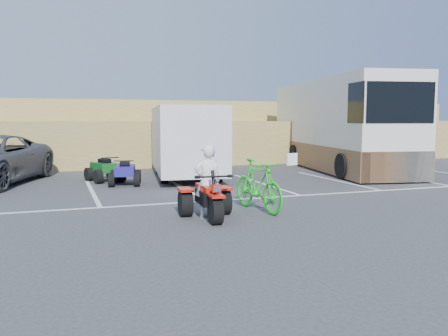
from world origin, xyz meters
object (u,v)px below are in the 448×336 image
object	(u,v)px
rider	(208,182)
quad_atv_green	(105,181)
quad_atv_blue	(125,185)
green_dirt_bike	(258,185)
cargo_trailer	(186,140)
red_trike_atv	(209,219)
rv_motorhome	(337,131)

from	to	relation	value
rider	quad_atv_green	size ratio (longest dim) A/B	1.19
quad_atv_blue	quad_atv_green	bearing A→B (deg)	126.60
green_dirt_bike	quad_atv_green	bearing A→B (deg)	105.14
cargo_trailer	quad_atv_green	size ratio (longest dim) A/B	4.31
green_dirt_bike	quad_atv_green	xyz separation A→B (m)	(-2.81, 6.50, -0.60)
rider	quad_atv_green	distance (m)	7.07
quad_atv_green	red_trike_atv	bearing A→B (deg)	-94.13
red_trike_atv	green_dirt_bike	size ratio (longest dim) A/B	0.77
rider	quad_atv_green	bearing A→B (deg)	-73.91
rider	quad_atv_blue	distance (m)	5.87
quad_atv_green	quad_atv_blue	bearing A→B (deg)	-80.96
cargo_trailer	quad_atv_blue	distance (m)	2.97
rider	rv_motorhome	distance (m)	11.54
quad_atv_green	green_dirt_bike	bearing A→B (deg)	-82.63
rider	green_dirt_bike	world-z (taller)	rider
red_trike_atv	rv_motorhome	size ratio (longest dim) A/B	0.15
rider	rv_motorhome	size ratio (longest dim) A/B	0.15
green_dirt_bike	red_trike_atv	bearing A→B (deg)	-167.36
red_trike_atv	cargo_trailer	xyz separation A→B (m)	(1.40, 7.07, 1.38)
red_trike_atv	rv_motorhome	xyz separation A→B (m)	(8.34, 8.09, 1.59)
cargo_trailer	rider	bearing A→B (deg)	-93.07
green_dirt_bike	cargo_trailer	size ratio (longest dim) A/B	0.35
rv_motorhome	quad_atv_blue	xyz separation A→B (m)	(-9.29, -2.19, -1.59)
green_dirt_bike	cargo_trailer	distance (m)	6.61
cargo_trailer	rv_motorhome	world-z (taller)	rv_motorhome
red_trike_atv	rider	size ratio (longest dim) A/B	0.97
red_trike_atv	cargo_trailer	world-z (taller)	cargo_trailer
rider	cargo_trailer	size ratio (longest dim) A/B	0.28
quad_atv_green	rv_motorhome	bearing A→B (deg)	-9.80
cargo_trailer	quad_atv_green	world-z (taller)	cargo_trailer
green_dirt_bike	rv_motorhome	xyz separation A→B (m)	(7.01, 7.57, 0.99)
rv_motorhome	quad_atv_blue	size ratio (longest dim) A/B	8.08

